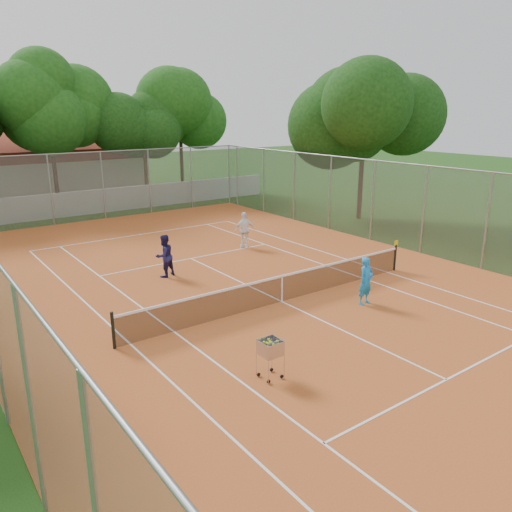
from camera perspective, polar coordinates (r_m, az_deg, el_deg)
ground at (r=17.23m, az=2.96°, el=-5.29°), size 120.00×120.00×0.00m
court_pad at (r=17.23m, az=2.96°, el=-5.26°), size 18.00×34.00×0.02m
court_lines at (r=17.22m, az=2.96°, el=-5.22°), size 10.98×23.78×0.01m
tennis_net at (r=17.05m, az=2.98°, el=-3.70°), size 11.88×0.10×0.98m
perimeter_fence at (r=16.60m, az=3.06°, el=1.14°), size 18.00×34.00×4.00m
boundary_wall at (r=33.46m, az=-18.06°, el=5.92°), size 26.00×0.30×1.50m
clubhouse at (r=42.39m, az=-25.23°, el=9.21°), size 16.40×9.00×4.40m
tropical_trees at (r=35.88m, az=-20.25°, el=13.23°), size 29.00×19.00×10.00m
player_near at (r=17.15m, az=12.46°, el=-2.79°), size 0.62×0.43×1.64m
player_far_left at (r=19.83m, az=-10.43°, el=0.02°), size 0.96×0.83×1.68m
player_far_right at (r=23.72m, az=-1.31°, el=3.00°), size 1.06×0.61×1.70m
ball_hopper at (r=12.37m, az=1.64°, el=-11.52°), size 0.63×0.63×1.10m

